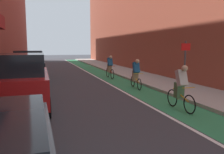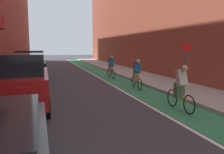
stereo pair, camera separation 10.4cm
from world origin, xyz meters
name	(u,v)px [view 2 (the right image)]	position (x,y,z in m)	size (l,w,h in m)	color
ground_plane	(71,79)	(0.00, 17.91, 0.00)	(96.43, 96.43, 0.00)	#38383D
bike_lane_paint	(104,74)	(2.88, 19.91, 0.00)	(1.60, 43.83, 0.00)	#2D8451
lane_divider_stripe	(93,74)	(1.98, 19.91, 0.00)	(0.12, 43.83, 0.00)	white
sidewalk_right	(129,72)	(5.05, 19.91, 0.07)	(2.74, 43.83, 0.14)	#A8A59E
building_facade_right	(148,2)	(7.62, 21.91, 6.28)	(2.40, 39.83, 12.56)	#9E4C38
parked_suv_red	(20,80)	(-2.63, 10.61, 1.02)	(2.00, 4.43, 1.98)	red
parked_suv_black	(31,65)	(-2.63, 17.66, 1.02)	(1.97, 4.59, 1.98)	black
cyclist_mid	(180,88)	(2.78, 8.67, 0.81)	(0.48, 1.70, 1.60)	black
cyclist_trailing	(137,74)	(2.94, 13.09, 0.80)	(0.48, 1.66, 1.58)	black
cyclist_far	(111,66)	(2.74, 17.36, 0.85)	(0.48, 1.75, 1.63)	black
street_sign_post	(185,63)	(4.05, 10.32, 1.54)	(0.44, 0.07, 2.33)	#4C4C51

